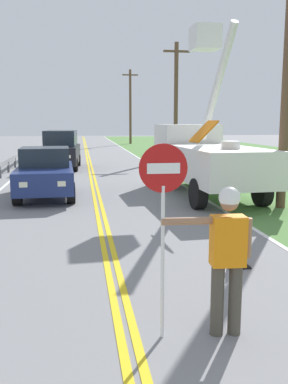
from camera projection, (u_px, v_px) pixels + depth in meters
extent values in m
cube|color=yellow|center=(90.00, 177.00, 19.67)|extent=(0.11, 110.00, 0.01)
cube|color=yellow|center=(94.00, 177.00, 19.70)|extent=(0.11, 110.00, 0.01)
cube|color=silver|center=(168.00, 176.00, 20.21)|extent=(0.12, 110.00, 0.01)
cube|color=silver|center=(13.00, 179.00, 19.16)|extent=(0.12, 110.00, 0.01)
cylinder|color=#474238|center=(235.00, 299.00, 5.12)|extent=(0.16, 0.16, 0.88)
cylinder|color=#474238|center=(217.00, 300.00, 5.10)|extent=(0.16, 0.16, 0.88)
cube|color=orange|center=(228.00, 241.00, 4.99)|extent=(0.41, 0.26, 0.60)
cylinder|color=#996B4C|center=(187.00, 221.00, 4.90)|extent=(0.60, 0.12, 0.09)
cylinder|color=#996B4C|center=(248.00, 238.00, 5.01)|extent=(0.09, 0.09, 0.48)
sphere|color=#996B4C|center=(229.00, 202.00, 4.91)|extent=(0.22, 0.22, 0.22)
sphere|color=white|center=(230.00, 198.00, 4.91)|extent=(0.25, 0.25, 0.25)
cylinder|color=silver|center=(163.00, 263.00, 4.96)|extent=(0.04, 0.04, 1.85)
cylinder|color=#B71414|center=(163.00, 168.00, 4.78)|extent=(0.56, 0.03, 0.56)
cube|color=white|center=(164.00, 168.00, 4.76)|extent=(0.38, 0.01, 0.12)
cube|color=white|center=(219.00, 164.00, 13.61)|extent=(2.55, 4.72, 1.10)
cube|color=white|center=(187.00, 150.00, 16.91)|extent=(2.31, 2.22, 2.00)
cube|color=#1E2833|center=(179.00, 141.00, 17.85)|extent=(1.98, 0.17, 0.90)
cylinder|color=silver|center=(231.00, 145.00, 12.62)|extent=(0.56, 0.56, 0.24)
cylinder|color=silver|center=(217.00, 86.00, 13.51)|extent=(0.39, 2.68, 3.54)
cube|color=white|center=(205.00, 38.00, 14.43)|extent=(0.95, 0.95, 0.80)
cube|color=orange|center=(203.00, 131.00, 11.46)|extent=(0.64, 0.83, 0.59)
cylinder|color=black|center=(163.00, 176.00, 16.67)|extent=(0.37, 0.94, 0.92)
cylinder|color=black|center=(212.00, 175.00, 17.08)|extent=(0.37, 0.94, 0.92)
cylinder|color=black|center=(198.00, 194.00, 12.53)|extent=(0.37, 0.94, 0.92)
cylinder|color=black|center=(262.00, 191.00, 12.94)|extent=(0.37, 0.94, 0.92)
cube|color=navy|center=(45.00, 177.00, 14.44)|extent=(2.00, 4.17, 0.72)
cube|color=#1E2833|center=(45.00, 157.00, 14.57)|extent=(1.68, 1.78, 0.64)
cube|color=#EAEACC|center=(62.00, 184.00, 12.56)|extent=(0.24, 0.07, 0.16)
cube|color=#EAEACC|center=(23.00, 185.00, 12.36)|extent=(0.24, 0.07, 0.16)
cylinder|color=black|center=(71.00, 193.00, 13.41)|extent=(0.31, 0.69, 0.68)
cylinder|color=black|center=(17.00, 194.00, 13.11)|extent=(0.31, 0.69, 0.68)
cylinder|color=black|center=(69.00, 182.00, 15.88)|extent=(0.31, 0.69, 0.68)
cylinder|color=black|center=(24.00, 183.00, 15.58)|extent=(0.31, 0.69, 0.68)
cube|color=black|center=(61.00, 154.00, 23.27)|extent=(2.06, 4.68, 0.92)
cube|color=#1E2833|center=(61.00, 138.00, 23.13)|extent=(1.76, 2.93, 0.84)
cube|color=#EAEACC|center=(68.00, 157.00, 21.08)|extent=(0.24, 0.07, 0.16)
cube|color=#EAEACC|center=(46.00, 157.00, 20.97)|extent=(0.24, 0.07, 0.16)
cylinder|color=black|center=(75.00, 165.00, 22.03)|extent=(0.31, 0.69, 0.68)
cylinder|color=black|center=(43.00, 165.00, 21.87)|extent=(0.31, 0.69, 0.68)
cylinder|color=black|center=(78.00, 160.00, 24.83)|extent=(0.31, 0.69, 0.68)
cylinder|color=black|center=(50.00, 160.00, 24.67)|extent=(0.31, 0.69, 0.68)
cylinder|color=brown|center=(288.00, 61.00, 12.12)|extent=(0.28, 0.28, 8.60)
cylinder|color=brown|center=(176.00, 102.00, 29.06)|extent=(0.28, 0.28, 7.87)
cube|color=brown|center=(177.00, 51.00, 28.51)|extent=(1.80, 0.14, 0.14)
cylinder|color=brown|center=(130.00, 107.00, 49.09)|extent=(0.28, 0.28, 8.48)
cube|color=brown|center=(130.00, 75.00, 48.49)|extent=(1.80, 0.14, 0.14)
cone|color=orange|center=(237.00, 247.00, 7.56)|extent=(0.36, 0.36, 0.70)
cylinder|color=white|center=(237.00, 245.00, 7.55)|extent=(0.25, 0.25, 0.08)
cube|color=black|center=(237.00, 265.00, 7.61)|extent=(0.40, 0.40, 0.03)
cube|color=#4C4C51|center=(0.00, 172.00, 19.40)|extent=(0.10, 0.10, 0.55)
cube|color=#4C4C51|center=(8.00, 167.00, 21.63)|extent=(0.10, 0.10, 0.55)
cube|color=#4C4C51|center=(15.00, 163.00, 23.86)|extent=(0.10, 0.10, 0.55)
cube|color=#4C4C51|center=(21.00, 159.00, 26.09)|extent=(0.10, 0.10, 0.55)
cube|color=#4C4C51|center=(25.00, 156.00, 28.32)|extent=(0.10, 0.10, 0.55)
cube|color=#4C4C51|center=(29.00, 154.00, 30.55)|extent=(0.10, 0.10, 0.55)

